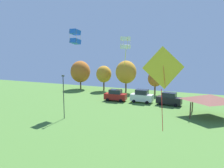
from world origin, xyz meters
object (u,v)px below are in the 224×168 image
object	(u,v)px
treeline_tree_1	(104,74)
treeline_tree_3	(155,79)
treeline_tree_0	(80,72)
kite_flying_6	(75,37)
parked_car_third_from_left	(169,99)
light_post_1	(64,94)
kite_flying_4	(163,70)
park_pavilion	(210,98)
treeline_tree_2	(126,72)
parked_car_second_from_left	(142,96)
parked_car_leftmost	(115,95)
kite_flying_1	(125,43)

from	to	relation	value
treeline_tree_1	treeline_tree_3	world-z (taller)	treeline_tree_1
treeline_tree_0	treeline_tree_1	world-z (taller)	treeline_tree_0
treeline_tree_1	kite_flying_6	bearing A→B (deg)	-80.52
parked_car_third_from_left	light_post_1	world-z (taller)	light_post_1
treeline_tree_0	treeline_tree_3	bearing A→B (deg)	-1.08
kite_flying_6	treeline_tree_0	world-z (taller)	kite_flying_6
kite_flying_4	park_pavilion	size ratio (longest dim) A/B	0.99
parked_car_third_from_left	treeline_tree_3	size ratio (longest dim) A/B	0.85
treeline_tree_2	treeline_tree_3	bearing A→B (deg)	-0.35
parked_car_second_from_left	parked_car_leftmost	bearing A→B (deg)	-172.19
kite_flying_1	parked_car_leftmost	bearing A→B (deg)	114.42
parked_car_third_from_left	treeline_tree_3	bearing A→B (deg)	122.75
kite_flying_1	park_pavilion	world-z (taller)	kite_flying_1
light_post_1	treeline_tree_3	xyz separation A→B (m)	(8.82, 23.49, -0.02)
park_pavilion	kite_flying_4	bearing A→B (deg)	-100.08
kite_flying_6	parked_car_third_from_left	size ratio (longest dim) A/B	0.55
kite_flying_1	treeline_tree_0	size ratio (longest dim) A/B	0.41
kite_flying_6	treeline_tree_2	world-z (taller)	kite_flying_6
kite_flying_1	park_pavilion	bearing A→B (deg)	60.98
treeline_tree_0	treeline_tree_3	xyz separation A→B (m)	(19.74, -0.37, -0.78)
parked_car_leftmost	kite_flying_4	bearing A→B (deg)	-64.46
kite_flying_4	parked_car_second_from_left	size ratio (longest dim) A/B	1.57
treeline_tree_1	treeline_tree_2	xyz separation A→B (m)	(5.97, -0.30, 0.79)
light_post_1	kite_flying_4	bearing A→B (deg)	-32.95
kite_flying_1	treeline_tree_2	world-z (taller)	kite_flying_1
treeline_tree_1	treeline_tree_2	world-z (taller)	treeline_tree_2
park_pavilion	treeline_tree_2	xyz separation A→B (m)	(-18.74, 14.09, 1.87)
kite_flying_6	treeline_tree_3	distance (m)	22.27
kite_flying_6	treeline_tree_1	bearing A→B (deg)	99.48
kite_flying_1	treeline_tree_3	xyz separation A→B (m)	(-3.13, 29.46, -7.53)
parked_car_leftmost	treeline_tree_1	distance (m)	12.29
kite_flying_1	treeline_tree_2	size ratio (longest dim) A/B	0.39
light_post_1	treeline_tree_1	distance (m)	24.20
parked_car_third_from_left	treeline_tree_0	world-z (taller)	treeline_tree_0
kite_flying_6	kite_flying_1	bearing A→B (deg)	-41.55
park_pavilion	parked_car_leftmost	bearing A→B (deg)	165.00
kite_flying_6	treeline_tree_3	xyz separation A→B (m)	(9.99, 17.83, -8.84)
light_post_1	treeline_tree_0	bearing A→B (deg)	114.59
kite_flying_1	kite_flying_6	xyz separation A→B (m)	(-13.12, 11.63, 1.31)
kite_flying_4	park_pavilion	distance (m)	21.55
kite_flying_1	parked_car_leftmost	distance (m)	24.34
kite_flying_6	parked_car_second_from_left	bearing A→B (deg)	44.75
parked_car_leftmost	treeline_tree_0	xyz separation A→B (m)	(-13.71, 9.67, 3.36)
kite_flying_4	parked_car_leftmost	bearing A→B (deg)	119.27
kite_flying_4	parked_car_third_from_left	distance (m)	27.05
kite_flying_4	treeline_tree_2	world-z (taller)	kite_flying_4
kite_flying_6	parked_car_leftmost	distance (m)	14.80
parked_car_leftmost	treeline_tree_0	bearing A→B (deg)	141.06
kite_flying_4	parked_car_leftmost	size ratio (longest dim) A/B	1.49
park_pavilion	treeline_tree_0	xyz separation A→B (m)	(-31.42, 14.41, 1.44)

